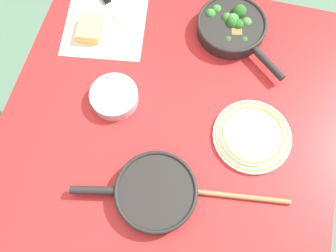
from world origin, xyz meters
name	(u,v)px	position (x,y,z in m)	size (l,w,h in m)	color
ground_plane	(168,185)	(0.00, 0.00, 0.00)	(14.00, 14.00, 0.00)	#51755B
dining_table_red	(168,137)	(0.00, 0.00, 0.68)	(1.13, 1.03, 0.76)	red
skillet_broccoli	(232,26)	(0.40, -0.12, 0.79)	(0.29, 0.32, 0.08)	black
skillet_eggs	(155,192)	(-0.21, -0.01, 0.78)	(0.23, 0.36, 0.05)	black
wooden_spoon	(202,192)	(-0.17, -0.14, 0.77)	(0.08, 0.41, 0.02)	#996B42
parchment_sheet	(106,18)	(0.35, 0.31, 0.76)	(0.37, 0.32, 0.00)	beige
grater_knife	(108,2)	(0.41, 0.32, 0.77)	(0.18, 0.18, 0.02)	silver
cheese_block	(90,29)	(0.28, 0.34, 0.78)	(0.11, 0.09, 0.04)	#EACC66
dinner_plate_stack	(252,136)	(0.03, -0.25, 0.77)	(0.24, 0.24, 0.03)	silver
prep_bowl_steel	(114,97)	(0.06, 0.19, 0.78)	(0.15, 0.15, 0.04)	#B7B7BC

